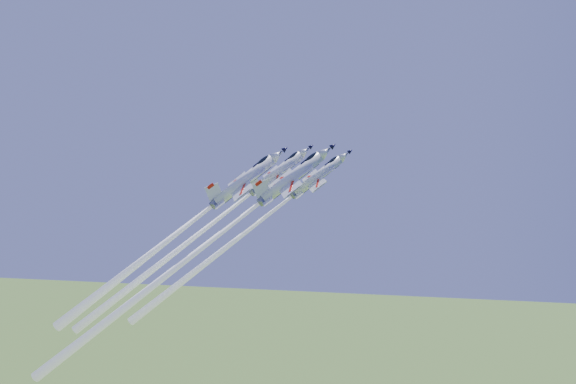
% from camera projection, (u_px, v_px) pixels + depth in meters
% --- Properties ---
extents(jet_lead, '(38.88, 20.08, 38.40)m').
position_uv_depth(jet_lead, '(246.00, 232.00, 127.44)').
color(jet_lead, silver).
extents(jet_left, '(42.60, 22.27, 42.20)m').
position_uv_depth(jet_left, '(199.00, 233.00, 129.99)').
color(jet_left, silver).
extents(jet_right, '(47.86, 25.30, 47.54)m').
position_uv_depth(jet_right, '(192.00, 256.00, 116.13)').
color(jet_right, silver).
extents(jet_slot, '(39.90, 19.54, 38.75)m').
position_uv_depth(jet_slot, '(178.00, 233.00, 122.92)').
color(jet_slot, silver).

